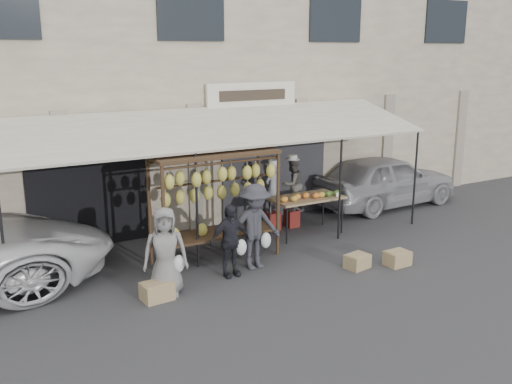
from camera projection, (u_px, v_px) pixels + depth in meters
ground_plane at (271, 276)px, 10.89m from camera, size 90.00×90.00×0.00m
shophouse at (148, 71)px, 15.48m from camera, size 24.00×6.15×7.30m
awning at (217, 128)px, 12.19m from camera, size 10.00×2.35×2.92m
banana_rack at (216, 186)px, 11.39m from camera, size 2.60×0.90×2.24m
produce_table at (307, 198)px, 13.15m from camera, size 1.70×0.90×1.04m
vendor_left at (273, 188)px, 13.49m from camera, size 0.49×0.37×1.19m
vendor_right at (292, 184)px, 13.71m from camera, size 0.73×0.62×1.29m
customer_left at (165, 252)px, 9.90m from camera, size 0.90×0.74×1.59m
customer_mid at (230, 241)px, 10.75m from camera, size 0.84×0.37×1.41m
customer_right at (255, 227)px, 11.12m from camera, size 1.13×0.69×1.71m
stool_left at (273, 221)px, 13.69m from camera, size 0.32×0.32×0.43m
stool_right at (292, 218)px, 13.92m from camera, size 0.37×0.37×0.42m
crate_near_a at (357, 261)px, 11.27m from camera, size 0.52×0.43×0.28m
crate_near_b at (397, 258)px, 11.43m from camera, size 0.49×0.37×0.29m
crate_far at (157, 291)px, 9.83m from camera, size 0.55×0.44×0.31m
sedan at (385, 180)px, 15.67m from camera, size 4.32×1.87×1.45m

